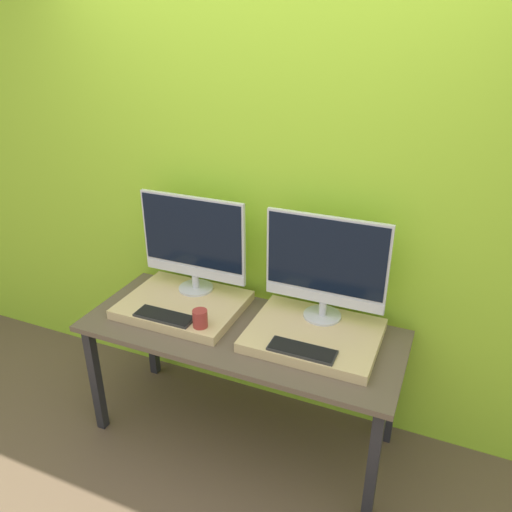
# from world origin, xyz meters

# --- Properties ---
(ground_plane) EXTENTS (12.00, 12.00, 0.00)m
(ground_plane) POSITION_xyz_m (0.00, 0.00, 0.00)
(ground_plane) COLOR brown
(wall_back) EXTENTS (8.00, 0.04, 2.60)m
(wall_back) POSITION_xyz_m (0.00, 0.74, 1.30)
(wall_back) COLOR #9ED12D
(wall_back) RESTS_ON ground_plane
(workbench) EXTENTS (1.67, 0.67, 0.71)m
(workbench) POSITION_xyz_m (0.00, 0.34, 0.64)
(workbench) COLOR brown
(workbench) RESTS_ON ground_plane
(wooden_riser_left) EXTENTS (0.64, 0.51, 0.05)m
(wooden_riser_left) POSITION_xyz_m (-0.38, 0.39, 0.74)
(wooden_riser_left) COLOR #D6B77F
(wooden_riser_left) RESTS_ON workbench
(monitor_left) EXTENTS (0.62, 0.20, 0.56)m
(monitor_left) POSITION_xyz_m (-0.38, 0.53, 1.07)
(monitor_left) COLOR silver
(monitor_left) RESTS_ON wooden_riser_left
(keyboard_left) EXTENTS (0.32, 0.11, 0.01)m
(keyboard_left) POSITION_xyz_m (-0.38, 0.20, 0.77)
(keyboard_left) COLOR #2D2D2D
(keyboard_left) RESTS_ON wooden_riser_left
(mug) EXTENTS (0.08, 0.08, 0.09)m
(mug) POSITION_xyz_m (-0.16, 0.20, 0.81)
(mug) COLOR #9E332D
(mug) RESTS_ON wooden_riser_left
(wooden_riser_right) EXTENTS (0.64, 0.51, 0.05)m
(wooden_riser_right) POSITION_xyz_m (0.38, 0.39, 0.74)
(wooden_riser_right) COLOR #D6B77F
(wooden_riser_right) RESTS_ON workbench
(monitor_right) EXTENTS (0.62, 0.20, 0.56)m
(monitor_right) POSITION_xyz_m (0.38, 0.53, 1.07)
(monitor_right) COLOR silver
(monitor_right) RESTS_ON wooden_riser_right
(keyboard_right) EXTENTS (0.32, 0.11, 0.01)m
(keyboard_right) POSITION_xyz_m (0.38, 0.20, 0.77)
(keyboard_right) COLOR #2D2D2D
(keyboard_right) RESTS_ON wooden_riser_right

